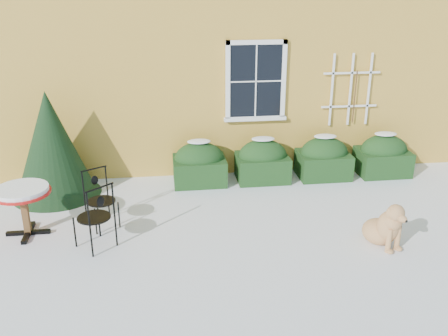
{
  "coord_description": "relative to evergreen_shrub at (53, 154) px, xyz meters",
  "views": [
    {
      "loc": [
        -1.02,
        -6.86,
        3.98
      ],
      "look_at": [
        0.0,
        1.0,
        0.9
      ],
      "focal_mm": 40.0,
      "sensor_mm": 36.0,
      "label": 1
    }
  ],
  "objects": [
    {
      "name": "evergreen_shrub",
      "position": [
        0.0,
        0.0,
        0.0
      ],
      "size": [
        1.68,
        1.68,
        2.03
      ],
      "rotation": [
        0.0,
        0.0,
        0.42
      ],
      "color": "black",
      "rests_on": "ground"
    },
    {
      "name": "house",
      "position": [
        3.09,
        4.67,
        2.4
      ],
      "size": [
        12.4,
        8.4,
        6.4
      ],
      "color": "gold",
      "rests_on": "ground"
    },
    {
      "name": "hedge_row",
      "position": [
        4.74,
        0.22,
        -0.41
      ],
      "size": [
        4.95,
        0.8,
        0.91
      ],
      "color": "black",
      "rests_on": "ground"
    },
    {
      "name": "dog",
      "position": [
        5.44,
        -2.69,
        -0.5
      ],
      "size": [
        0.65,
        0.88,
        0.79
      ],
      "rotation": [
        0.0,
        0.0,
        0.34
      ],
      "color": "tan",
      "rests_on": "ground"
    },
    {
      "name": "patio_chair_near",
      "position": [
        1.0,
        -2.17,
        -0.28
      ],
      "size": [
        0.67,
        0.67,
        1.08
      ],
      "rotation": [
        0.0,
        0.0,
        3.85
      ],
      "color": "black",
      "rests_on": "ground"
    },
    {
      "name": "bistro_table",
      "position": [
        -0.19,
        -1.6,
        -0.12
      ],
      "size": [
        0.9,
        0.9,
        0.83
      ],
      "rotation": [
        0.0,
        0.0,
        -0.15
      ],
      "color": "black",
      "rests_on": "ground"
    },
    {
      "name": "ground",
      "position": [
        3.09,
        -2.33,
        -0.82
      ],
      "size": [
        80.0,
        80.0,
        0.0
      ],
      "primitive_type": "plane",
      "color": "white",
      "rests_on": "ground"
    },
    {
      "name": "patio_chair_far",
      "position": [
        0.99,
        -1.42,
        -0.32
      ],
      "size": [
        0.59,
        0.59,
        0.99
      ],
      "rotation": [
        0.0,
        0.0,
        0.5
      ],
      "color": "black",
      "rests_on": "ground"
    }
  ]
}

